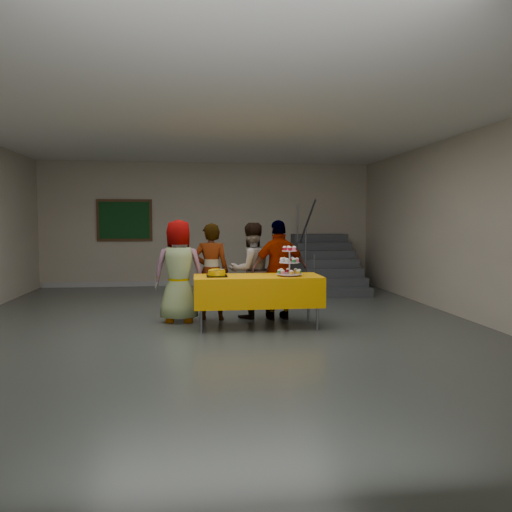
{
  "coord_description": "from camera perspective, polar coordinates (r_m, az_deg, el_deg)",
  "views": [
    {
      "loc": [
        -0.33,
        -7.29,
        1.58
      ],
      "look_at": [
        0.59,
        0.2,
        1.05
      ],
      "focal_mm": 35.0,
      "sensor_mm": 36.0,
      "label": 1
    }
  ],
  "objects": [
    {
      "name": "room_shell",
      "position": [
        7.33,
        -4.44,
        8.31
      ],
      "size": [
        10.0,
        10.04,
        3.02
      ],
      "color": "#4C514C",
      "rests_on": "ground"
    },
    {
      "name": "schoolchild_b",
      "position": [
        7.99,
        -5.14,
        -1.79
      ],
      "size": [
        0.61,
        0.44,
        1.55
      ],
      "primitive_type": "imported",
      "rotation": [
        0.0,
        0.0,
        3.01
      ],
      "color": "slate",
      "rests_on": "ground"
    },
    {
      "name": "bear_cake",
      "position": [
        7.31,
        -4.5,
        -1.89
      ],
      "size": [
        0.32,
        0.36,
        0.12
      ],
      "color": "black",
      "rests_on": "bake_table"
    },
    {
      "name": "staircase",
      "position": [
        11.86,
        7.85,
        -1.31
      ],
      "size": [
        1.3,
        2.4,
        2.04
      ],
      "color": "#424447",
      "rests_on": "ground"
    },
    {
      "name": "cupcake_stand",
      "position": [
        7.38,
        3.83,
        -0.96
      ],
      "size": [
        0.38,
        0.38,
        0.44
      ],
      "color": "silver",
      "rests_on": "bake_table"
    },
    {
      "name": "schoolchild_a",
      "position": [
        7.87,
        -8.8,
        -1.7
      ],
      "size": [
        0.81,
        0.55,
        1.6
      ],
      "primitive_type": "imported",
      "rotation": [
        0.0,
        0.0,
        3.08
      ],
      "color": "slate",
      "rests_on": "ground"
    },
    {
      "name": "schoolchild_c",
      "position": [
        8.12,
        -0.59,
        -1.66
      ],
      "size": [
        0.91,
        0.81,
        1.55
      ],
      "primitive_type": "imported",
      "rotation": [
        0.0,
        0.0,
        3.48
      ],
      "color": "slate",
      "rests_on": "ground"
    },
    {
      "name": "bake_table",
      "position": [
        7.42,
        0.19,
        -3.92
      ],
      "size": [
        1.88,
        0.78,
        0.77
      ],
      "color": "#595960",
      "rests_on": "ground"
    },
    {
      "name": "schoolchild_d",
      "position": [
        8.0,
        2.71,
        -1.6
      ],
      "size": [
        0.98,
        0.5,
        1.6
      ],
      "primitive_type": "imported",
      "rotation": [
        0.0,
        0.0,
        3.27
      ],
      "color": "slate",
      "rests_on": "ground"
    },
    {
      "name": "noticeboard",
      "position": [
        12.36,
        -14.8,
        3.97
      ],
      "size": [
        1.3,
        0.05,
        1.0
      ],
      "color": "#472B16",
      "rests_on": "ground"
    }
  ]
}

